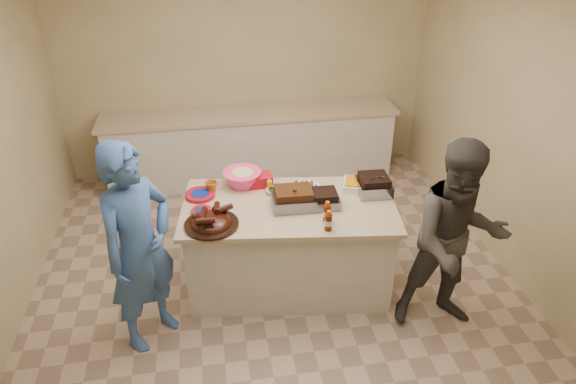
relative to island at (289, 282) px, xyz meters
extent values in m
cube|color=#47230F|center=(0.03, -0.03, 0.87)|extent=(0.38, 0.29, 0.11)
cube|color=black|center=(0.28, -0.06, 0.87)|extent=(0.30, 0.25, 0.09)
cube|color=gray|center=(0.78, 0.08, 0.87)|extent=(0.30, 0.30, 0.12)
cylinder|color=silver|center=(0.20, 0.25, 0.87)|extent=(0.33, 0.33, 0.05)
cube|color=orange|center=(0.70, 0.16, 0.87)|extent=(0.39, 0.33, 0.09)
cylinder|color=#471806|center=(0.25, -0.42, 0.87)|extent=(0.07, 0.07, 0.18)
cylinder|color=#471806|center=(0.26, -0.30, 0.87)|extent=(0.07, 0.07, 0.19)
cylinder|color=gold|center=(-0.13, 0.28, 0.87)|extent=(0.05, 0.05, 0.13)
imported|color=silver|center=(-0.11, 0.22, 0.87)|extent=(0.13, 0.06, 0.13)
cylinder|color=#A40E1B|center=(-0.76, 0.27, 0.87)|extent=(0.30, 0.30, 0.03)
cylinder|color=#A40E1B|center=(-0.75, 0.01, 0.87)|extent=(0.19, 0.19, 0.02)
imported|color=#A86416|center=(-0.65, 0.34, 0.87)|extent=(0.12, 0.12, 0.11)
cube|color=#A40E1B|center=(-0.20, 0.38, 0.87)|extent=(0.22, 0.17, 0.11)
imported|color=#3A60A5|center=(-1.22, -0.44, 0.00)|extent=(1.73, 1.69, 0.42)
imported|color=#47443F|center=(1.22, -0.69, 0.00)|extent=(1.01, 1.78, 0.64)
camera|label=1|loc=(-0.63, -3.71, 3.24)|focal=32.00mm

